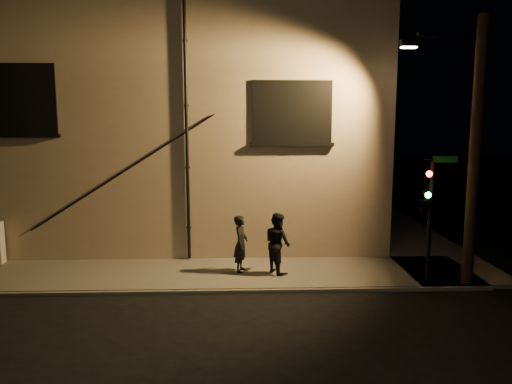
{
  "coord_description": "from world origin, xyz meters",
  "views": [
    {
      "loc": [
        -0.17,
        -13.29,
        4.84
      ],
      "look_at": [
        0.39,
        1.8,
        2.55
      ],
      "focal_mm": 35.0,
      "sensor_mm": 36.0,
      "label": 1
    }
  ],
  "objects_px": {
    "pedestrian_a": "(241,244)",
    "streetlamp_pole": "(471,148)",
    "traffic_signal": "(425,199)",
    "pedestrian_b": "(278,243)"
  },
  "relations": [
    {
      "from": "pedestrian_a",
      "to": "streetlamp_pole",
      "type": "distance_m",
      "value": 7.15
    },
    {
      "from": "traffic_signal",
      "to": "pedestrian_a",
      "type": "bearing_deg",
      "value": 165.04
    },
    {
      "from": "traffic_signal",
      "to": "streetlamp_pole",
      "type": "bearing_deg",
      "value": 3.43
    },
    {
      "from": "streetlamp_pole",
      "to": "traffic_signal",
      "type": "bearing_deg",
      "value": -176.57
    },
    {
      "from": "pedestrian_b",
      "to": "traffic_signal",
      "type": "height_order",
      "value": "traffic_signal"
    },
    {
      "from": "pedestrian_a",
      "to": "streetlamp_pole",
      "type": "xyz_separation_m",
      "value": [
        6.37,
        -1.3,
        2.98
      ]
    },
    {
      "from": "pedestrian_b",
      "to": "traffic_signal",
      "type": "distance_m",
      "value": 4.46
    },
    {
      "from": "pedestrian_a",
      "to": "traffic_signal",
      "type": "relative_size",
      "value": 0.48
    },
    {
      "from": "traffic_signal",
      "to": "streetlamp_pole",
      "type": "height_order",
      "value": "streetlamp_pole"
    },
    {
      "from": "pedestrian_b",
      "to": "streetlamp_pole",
      "type": "xyz_separation_m",
      "value": [
        5.25,
        -1.14,
        2.93
      ]
    }
  ]
}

